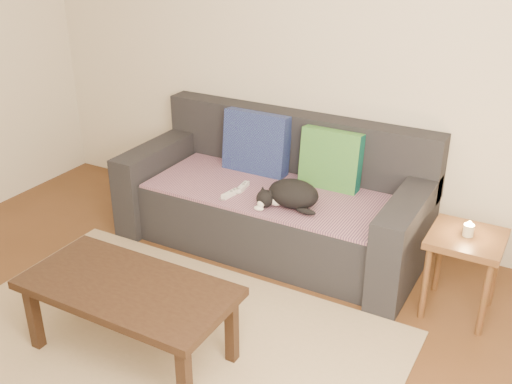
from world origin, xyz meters
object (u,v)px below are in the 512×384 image
cat (291,194)px  side_table (465,249)px  wii_remote_b (243,187)px  wii_remote_a (230,194)px  sofa (275,202)px  coffee_table (128,294)px

cat → side_table: bearing=2.4°
cat → wii_remote_b: (-0.40, 0.08, -0.07)m
cat → wii_remote_a: (-0.42, -0.05, -0.07)m
sofa → cat: (0.24, -0.25, 0.22)m
sofa → wii_remote_b: size_ratio=14.00×
cat → wii_remote_a: bearing=-171.4°
wii_remote_a → coffee_table: (0.09, -1.16, -0.07)m
sofa → wii_remote_a: size_ratio=14.00×
wii_remote_a → side_table: 1.52m
cat → coffee_table: size_ratio=0.37×
side_table → coffee_table: 1.89m
sofa → wii_remote_a: 0.38m
sofa → cat: bearing=-46.6°
sofa → side_table: (1.33, -0.23, 0.11)m
sofa → wii_remote_a: (-0.18, -0.30, 0.15)m
cat → wii_remote_b: bearing=169.6°
wii_remote_a → coffee_table: 1.16m
wii_remote_b → side_table: side_table is taller
sofa → wii_remote_a: sofa is taller
cat → side_table: 1.10m
cat → side_table: cat is taller
wii_remote_a → wii_remote_b: (0.02, 0.14, 0.00)m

